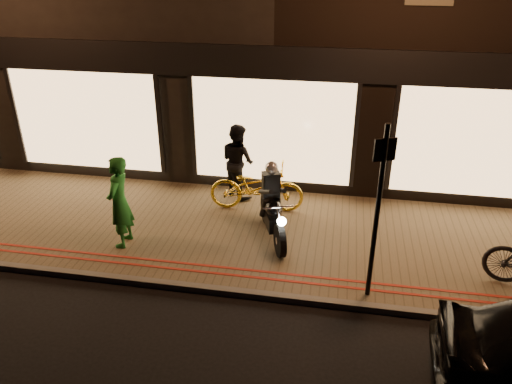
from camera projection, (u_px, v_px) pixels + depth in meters
The scene contains 9 objects.
ground at pixel (236, 297), 8.50m from camera, with size 90.00×90.00×0.00m, color black.
sidewalk at pixel (257, 234), 10.24m from camera, with size 50.00×4.00×0.12m, color brown.
kerb_stone at pixel (237, 293), 8.52m from camera, with size 50.00×0.14×0.12m, color #59544C.
red_kerb_lines at pixel (243, 273), 8.93m from camera, with size 50.00×0.26×0.01m.
motorcycle at pixel (273, 209), 9.78m from camera, with size 0.86×1.86×1.59m.
sign_post at pixel (378, 206), 7.65m from camera, with size 0.33×0.17×3.00m.
bicycle_gold at pixel (257, 187), 10.86m from camera, with size 0.71×2.05×1.08m, color yellow.
person_green at pixel (119, 202), 9.42m from camera, with size 0.66×0.44×1.82m, color #1D6F25.
person_dark at pixel (238, 161), 11.34m from camera, with size 0.84×0.66×1.73m, color black.
Camera 1 is at (1.54, -6.65, 5.38)m, focal length 35.00 mm.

